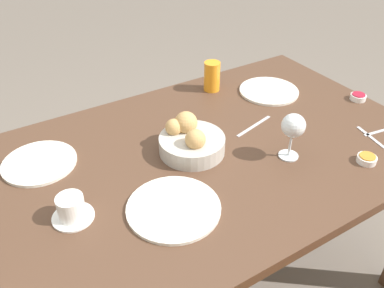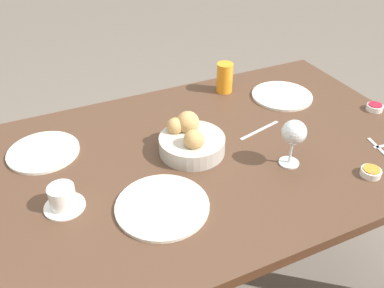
# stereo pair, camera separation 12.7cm
# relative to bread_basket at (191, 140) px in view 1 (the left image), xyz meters

# --- Properties ---
(dining_table) EXTENTS (1.56, 0.93, 0.73)m
(dining_table) POSITION_rel_bread_basket_xyz_m (-0.01, 0.03, -0.13)
(dining_table) COLOR #4C3323
(dining_table) RESTS_ON ground_plane
(bread_basket) EXTENTS (0.21, 0.21, 0.12)m
(bread_basket) POSITION_rel_bread_basket_xyz_m (0.00, 0.00, 0.00)
(bread_basket) COLOR #B2ADA3
(bread_basket) RESTS_ON dining_table
(plate_near_left) EXTENTS (0.24, 0.24, 0.01)m
(plate_near_left) POSITION_rel_bread_basket_xyz_m (-0.48, -0.18, -0.04)
(plate_near_left) COLOR silver
(plate_near_left) RESTS_ON dining_table
(plate_near_right) EXTENTS (0.23, 0.23, 0.01)m
(plate_near_right) POSITION_rel_bread_basket_xyz_m (0.44, -0.19, -0.04)
(plate_near_right) COLOR silver
(plate_near_right) RESTS_ON dining_table
(plate_far_center) EXTENTS (0.26, 0.26, 0.01)m
(plate_far_center) POSITION_rel_bread_basket_xyz_m (0.18, 0.21, -0.04)
(plate_far_center) COLOR silver
(plate_far_center) RESTS_ON dining_table
(juice_glass) EXTENTS (0.07, 0.07, 0.12)m
(juice_glass) POSITION_rel_bread_basket_xyz_m (-0.30, -0.32, 0.02)
(juice_glass) COLOR orange
(juice_glass) RESTS_ON dining_table
(wine_glass) EXTENTS (0.08, 0.08, 0.16)m
(wine_glass) POSITION_rel_bread_basket_xyz_m (-0.25, 0.19, 0.07)
(wine_glass) COLOR silver
(wine_glass) RESTS_ON dining_table
(coffee_cup) EXTENTS (0.11, 0.11, 0.07)m
(coffee_cup) POSITION_rel_bread_basket_xyz_m (0.43, 0.09, -0.01)
(coffee_cup) COLOR white
(coffee_cup) RESTS_ON dining_table
(jam_bowl_berry) EXTENTS (0.06, 0.06, 0.02)m
(jam_bowl_berry) POSITION_rel_bread_basket_xyz_m (-0.74, 0.06, -0.03)
(jam_bowl_berry) COLOR white
(jam_bowl_berry) RESTS_ON dining_table
(jam_bowl_honey) EXTENTS (0.06, 0.06, 0.02)m
(jam_bowl_honey) POSITION_rel_bread_basket_xyz_m (-0.44, 0.34, -0.03)
(jam_bowl_honey) COLOR white
(jam_bowl_honey) RESTS_ON dining_table
(fork_silver) EXTENTS (0.18, 0.05, 0.00)m
(fork_silver) POSITION_rel_bread_basket_xyz_m (-0.27, -0.00, -0.04)
(fork_silver) COLOR #B7B7BC
(fork_silver) RESTS_ON dining_table
(spoon_coffee) EXTENTS (0.04, 0.14, 0.00)m
(spoon_coffee) POSITION_rel_bread_basket_xyz_m (-0.57, 0.26, -0.04)
(spoon_coffee) COLOR #B7B7BC
(spoon_coffee) RESTS_ON dining_table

